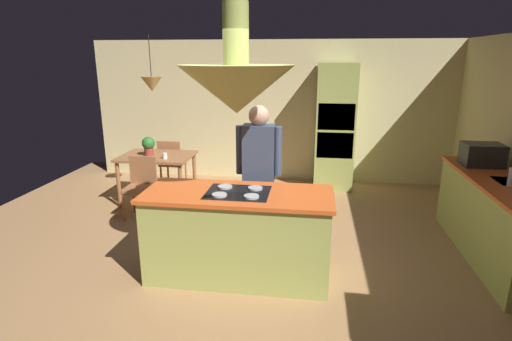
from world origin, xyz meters
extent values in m
plane|color=#AD7F51|center=(0.00, 0.00, 0.00)|extent=(8.16, 8.16, 0.00)
cube|color=beige|center=(0.00, 3.45, 1.27)|extent=(6.80, 0.10, 2.55)
cube|color=#A8B259|center=(0.00, -0.20, 0.45)|extent=(1.87, 0.73, 0.89)
cube|color=#E05B23|center=(0.00, -0.20, 0.91)|extent=(1.93, 0.79, 0.04)
cube|color=black|center=(0.00, -0.20, 0.93)|extent=(0.64, 0.52, 0.01)
cylinder|color=#B2B2B7|center=(-0.16, -0.33, 0.94)|extent=(0.15, 0.15, 0.02)
cylinder|color=#B2B2B7|center=(0.16, -0.33, 0.94)|extent=(0.15, 0.15, 0.02)
cylinder|color=#B2B2B7|center=(-0.16, -0.07, 0.94)|extent=(0.15, 0.15, 0.02)
cylinder|color=#B2B2B7|center=(0.16, -0.07, 0.94)|extent=(0.15, 0.15, 0.02)
cube|color=#A8B259|center=(2.84, 0.60, 0.45)|extent=(0.62, 2.23, 0.89)
cube|color=#E05B23|center=(2.84, 0.60, 0.91)|extent=(0.66, 2.27, 0.04)
cube|color=#A8B259|center=(1.10, 3.05, 1.08)|extent=(0.66, 0.62, 2.16)
cube|color=black|center=(1.10, 2.76, 1.30)|extent=(0.60, 0.04, 0.44)
cube|color=black|center=(1.10, 2.76, 0.82)|extent=(0.60, 0.04, 0.44)
cube|color=#A2653D|center=(-1.70, 1.90, 0.74)|extent=(1.11, 0.84, 0.04)
cylinder|color=#A2653D|center=(-2.19, 1.54, 0.36)|extent=(0.06, 0.06, 0.72)
cylinder|color=#A2653D|center=(-1.21, 1.54, 0.36)|extent=(0.06, 0.06, 0.72)
cylinder|color=#A2653D|center=(-2.19, 2.26, 0.36)|extent=(0.06, 0.06, 0.72)
cylinder|color=#A2653D|center=(-1.21, 2.26, 0.36)|extent=(0.06, 0.06, 0.72)
cylinder|color=tan|center=(0.03, 0.47, 0.43)|extent=(0.14, 0.14, 0.86)
cylinder|color=tan|center=(0.21, 0.47, 0.43)|extent=(0.14, 0.14, 0.86)
cube|color=#3F4C66|center=(0.12, 0.47, 1.19)|extent=(0.36, 0.22, 0.66)
cylinder|color=#3F4C66|center=(-0.10, 0.47, 1.22)|extent=(0.09, 0.09, 0.56)
cylinder|color=#3F4C66|center=(0.34, 0.47, 1.22)|extent=(0.09, 0.09, 0.56)
sphere|color=tan|center=(0.12, 0.47, 1.62)|extent=(0.23, 0.23, 0.23)
cone|color=#A8B259|center=(0.00, -0.20, 1.96)|extent=(1.10, 1.10, 0.45)
cylinder|color=#A8B259|center=(0.00, -0.20, 2.46)|extent=(0.24, 0.24, 0.55)
cone|color=#E0B266|center=(-1.70, 1.90, 1.86)|extent=(0.32, 0.32, 0.22)
cylinder|color=black|center=(-1.70, 1.90, 2.27)|extent=(0.01, 0.01, 0.60)
cube|color=#A2653D|center=(-1.70, 1.18, 0.44)|extent=(0.40, 0.40, 0.04)
cube|color=#A2653D|center=(-1.70, 1.36, 0.66)|extent=(0.40, 0.04, 0.42)
cylinder|color=#A2653D|center=(-1.87, 1.01, 0.21)|extent=(0.04, 0.04, 0.43)
cylinder|color=#A2653D|center=(-1.53, 1.01, 0.21)|extent=(0.04, 0.04, 0.43)
cylinder|color=#A2653D|center=(-1.87, 1.35, 0.21)|extent=(0.04, 0.04, 0.43)
cylinder|color=#A2653D|center=(-1.53, 1.35, 0.21)|extent=(0.04, 0.04, 0.43)
cube|color=#A2653D|center=(-1.70, 2.62, 0.44)|extent=(0.40, 0.40, 0.04)
cube|color=#A2653D|center=(-1.70, 2.44, 0.66)|extent=(0.40, 0.04, 0.42)
cylinder|color=#A2653D|center=(-1.53, 2.79, 0.21)|extent=(0.04, 0.04, 0.43)
cylinder|color=#A2653D|center=(-1.87, 2.79, 0.21)|extent=(0.04, 0.04, 0.43)
cylinder|color=#A2653D|center=(-1.53, 2.45, 0.21)|extent=(0.04, 0.04, 0.43)
cylinder|color=#A2653D|center=(-1.87, 2.45, 0.21)|extent=(0.04, 0.04, 0.43)
cylinder|color=#99382D|center=(-1.80, 1.85, 0.82)|extent=(0.14, 0.14, 0.12)
sphere|color=#2D722D|center=(-1.80, 1.85, 0.96)|extent=(0.20, 0.20, 0.20)
cylinder|color=white|center=(-1.48, 1.69, 0.81)|extent=(0.07, 0.07, 0.09)
cube|color=#232326|center=(2.84, 1.27, 1.07)|extent=(0.46, 0.36, 0.28)
camera|label=1|loc=(0.73, -4.00, 2.26)|focal=28.32mm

